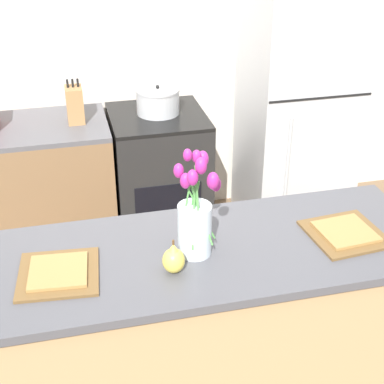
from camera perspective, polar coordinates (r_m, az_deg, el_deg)
name	(u,v)px	position (r m, az deg, el deg)	size (l,w,h in m)	color
back_wall	(129,27)	(3.97, -6.15, 15.66)	(5.20, 0.08, 2.70)	silver
kitchen_island	(206,340)	(2.60, 1.33, -14.19)	(1.80, 0.66, 0.95)	tan
stove_range	(159,177)	(3.92, -3.19, 1.46)	(0.60, 0.61, 0.89)	black
refrigerator	(298,110)	(4.02, 10.20, 7.82)	(0.68, 0.67, 1.66)	#B7BABC
flower_vase	(195,219)	(2.20, 0.33, -2.60)	(0.17, 0.17, 0.43)	silver
pear_figurine	(174,259)	(2.15, -1.80, -6.53)	(0.08, 0.08, 0.14)	#E5CC4C
plate_setting_left	(58,273)	(2.21, -12.83, -7.66)	(0.31, 0.31, 0.02)	brown
plate_setting_right	(345,233)	(2.46, 14.65, -3.87)	(0.31, 0.31, 0.02)	brown
cooking_pot	(158,101)	(3.74, -3.33, 8.82)	(0.28, 0.28, 0.19)	#B2B5B7
knife_block	(75,104)	(3.66, -11.30, 8.33)	(0.10, 0.14, 0.27)	#A37547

